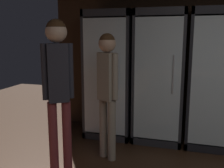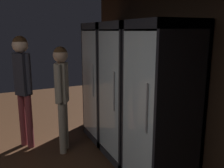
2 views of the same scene
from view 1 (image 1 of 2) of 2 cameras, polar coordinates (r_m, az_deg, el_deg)
name	(u,v)px [view 1 (image 1 of 2)]	position (r m, az deg, el deg)	size (l,w,h in m)	color
cooler_far_left	(111,76)	(4.01, -0.14, 1.73)	(0.70, 0.66, 1.90)	#2B2B30
cooler_left	(160,78)	(3.87, 10.51, 1.31)	(0.70, 0.66, 1.90)	#2B2B30
cooler_center	(214,81)	(3.86, 21.54, 0.65)	(0.70, 0.66, 1.90)	black
shopper_near	(107,82)	(3.14, -1.05, 0.39)	(0.30, 0.23, 1.57)	gray
shopper_far	(58,78)	(2.84, -11.83, 1.40)	(0.29, 0.25, 1.71)	brown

